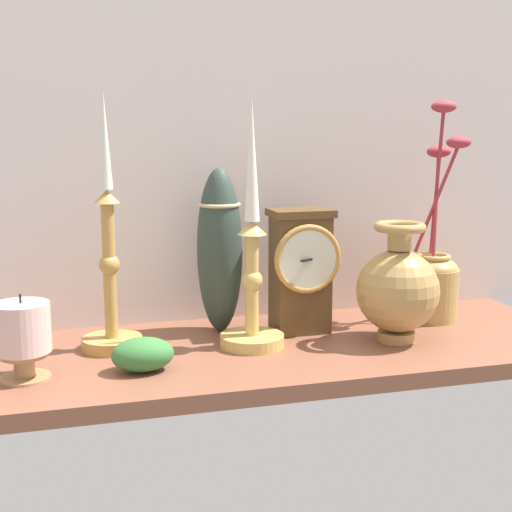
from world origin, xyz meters
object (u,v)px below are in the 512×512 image
Objects in this scene: mantel_clock at (301,269)px; candlestick_tall_center at (253,274)px; candlestick_tall_left at (110,277)px; tall_ceramic_vase at (220,250)px; brass_vase_bulbous at (398,288)px; brass_vase_jar at (433,275)px; pillar_candle_front at (22,335)px.

mantel_clock is 0.54× the size of candlestick_tall_center.
candlestick_tall_left is 1.43× the size of tall_ceramic_vase.
brass_vase_bulbous is at bearing -10.55° from candlestick_tall_left.
candlestick_tall_center is 10.43cm from tall_ceramic_vase.
candlestick_tall_left reaches higher than brass_vase_jar.
pillar_candle_front is at bearing -170.42° from candlestick_tall_center.
candlestick_tall_left is 1.03× the size of candlestick_tall_center.
brass_vase_jar is (55.07, 1.87, -3.17)cm from candlestick_tall_left.
candlestick_tall_center is at bearing -149.31° from mantel_clock.
mantel_clock is 0.75× the size of tall_ceramic_vase.
brass_vase_bulbous is 15.47cm from brass_vase_jar.
candlestick_tall_left is 16.86cm from pillar_candle_front.
brass_vase_jar is (34.32, 6.70, -3.34)cm from candlestick_tall_center.
mantel_clock is at bearing -177.84° from brass_vase_jar.
brass_vase_jar is (11.85, 9.92, -0.45)cm from brass_vase_bulbous.
candlestick_tall_left is (-30.47, -0.94, 0.63)cm from mantel_clock.
brass_vase_jar is 1.40× the size of tall_ceramic_vase.
brass_vase_bulbous is at bearing 2.42° from pillar_candle_front.
candlestick_tall_center is 1.00× the size of brass_vase_jar.
candlestick_tall_left is at bearing -164.51° from tall_ceramic_vase.
mantel_clock is 0.53× the size of candlestick_tall_left.
pillar_candle_front is at bearing -169.67° from brass_vase_jar.
mantel_clock is 24.75cm from brass_vase_jar.
candlestick_tall_center is (-9.72, -5.77, 0.79)cm from mantel_clock.
candlestick_tall_center reaches higher than tall_ceramic_vase.
mantel_clock reaches higher than brass_vase_bulbous.
candlestick_tall_left is 18.78cm from tall_ceramic_vase.
candlestick_tall_left is 3.32× the size of pillar_candle_front.
brass_vase_bulbous is at bearing -35.21° from mantel_clock.
brass_vase_jar is at bearing 1.95° from candlestick_tall_left.
brass_vase_bulbous is 0.70× the size of tall_ceramic_vase.
candlestick_tall_left is at bearing -178.05° from brass_vase_jar.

